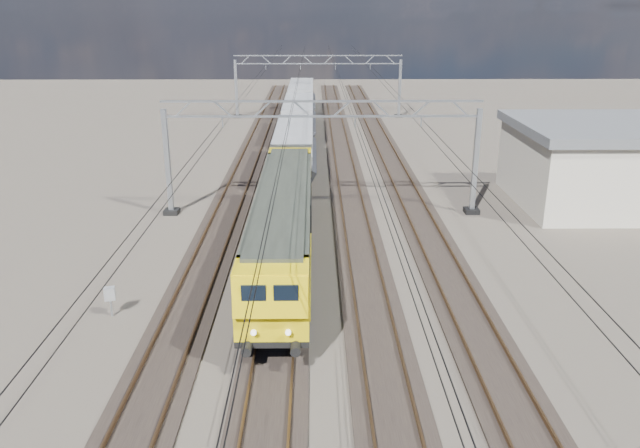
{
  "coord_description": "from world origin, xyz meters",
  "views": [
    {
      "loc": [
        -0.48,
        -33.48,
        12.45
      ],
      "look_at": [
        -0.2,
        -4.88,
        2.4
      ],
      "focal_mm": 35.0,
      "sensor_mm": 36.0,
      "label": 1
    }
  ],
  "objects_px": {
    "trackside_cabinet": "(110,294)",
    "catenary_gantry_far": "(318,84)",
    "catenary_gantry_mid": "(322,153)",
    "locomotive": "(284,221)",
    "hopper_wagon_third": "(301,96)",
    "hopper_wagon_mid": "(299,116)",
    "hopper_wagon_lead": "(294,147)"
  },
  "relations": [
    {
      "from": "catenary_gantry_far",
      "to": "hopper_wagon_mid",
      "type": "relative_size",
      "value": 1.53
    },
    {
      "from": "hopper_wagon_lead",
      "to": "catenary_gantry_mid",
      "type": "bearing_deg",
      "value": -78.15
    },
    {
      "from": "hopper_wagon_third",
      "to": "hopper_wagon_lead",
      "type": "bearing_deg",
      "value": -90.0
    },
    {
      "from": "trackside_cabinet",
      "to": "catenary_gantry_far",
      "type": "bearing_deg",
      "value": 65.35
    },
    {
      "from": "catenary_gantry_mid",
      "to": "hopper_wagon_mid",
      "type": "xyz_separation_m",
      "value": [
        -2.0,
        23.73,
        -1.67
      ]
    },
    {
      "from": "catenary_gantry_far",
      "to": "hopper_wagon_lead",
      "type": "bearing_deg",
      "value": -94.32
    },
    {
      "from": "hopper_wagon_third",
      "to": "catenary_gantry_mid",
      "type": "bearing_deg",
      "value": -86.98
    },
    {
      "from": "locomotive",
      "to": "hopper_wagon_lead",
      "type": "relative_size",
      "value": 1.62
    },
    {
      "from": "catenary_gantry_far",
      "to": "hopper_wagon_third",
      "type": "bearing_deg",
      "value": 135.99
    },
    {
      "from": "hopper_wagon_mid",
      "to": "hopper_wagon_third",
      "type": "bearing_deg",
      "value": 90.0
    },
    {
      "from": "hopper_wagon_third",
      "to": "trackside_cabinet",
      "type": "height_order",
      "value": "hopper_wagon_third"
    },
    {
      "from": "locomotive",
      "to": "hopper_wagon_third",
      "type": "relative_size",
      "value": 1.62
    },
    {
      "from": "catenary_gantry_far",
      "to": "trackside_cabinet",
      "type": "bearing_deg",
      "value": -100.33
    },
    {
      "from": "catenary_gantry_mid",
      "to": "locomotive",
      "type": "relative_size",
      "value": 0.94
    },
    {
      "from": "locomotive",
      "to": "hopper_wagon_third",
      "type": "bearing_deg",
      "value": 90.0
    },
    {
      "from": "catenary_gantry_far",
      "to": "locomotive",
      "type": "relative_size",
      "value": 0.94
    },
    {
      "from": "hopper_wagon_mid",
      "to": "locomotive",
      "type": "bearing_deg",
      "value": -90.0
    },
    {
      "from": "catenary_gantry_far",
      "to": "hopper_wagon_third",
      "type": "height_order",
      "value": "catenary_gantry_far"
    },
    {
      "from": "locomotive",
      "to": "hopper_wagon_mid",
      "type": "relative_size",
      "value": 1.62
    },
    {
      "from": "hopper_wagon_lead",
      "to": "hopper_wagon_mid",
      "type": "relative_size",
      "value": 1.0
    },
    {
      "from": "hopper_wagon_third",
      "to": "trackside_cabinet",
      "type": "bearing_deg",
      "value": -97.79
    },
    {
      "from": "hopper_wagon_third",
      "to": "catenary_gantry_far",
      "type": "bearing_deg",
      "value": -44.01
    },
    {
      "from": "hopper_wagon_mid",
      "to": "hopper_wagon_third",
      "type": "xyz_separation_m",
      "value": [
        0.0,
        14.2,
        0.0
      ]
    },
    {
      "from": "catenary_gantry_far",
      "to": "hopper_wagon_lead",
      "type": "relative_size",
      "value": 1.53
    },
    {
      "from": "hopper_wagon_mid",
      "to": "hopper_wagon_lead",
      "type": "bearing_deg",
      "value": -90.0
    },
    {
      "from": "catenary_gantry_far",
      "to": "hopper_wagon_mid",
      "type": "height_order",
      "value": "catenary_gantry_far"
    },
    {
      "from": "hopper_wagon_lead",
      "to": "hopper_wagon_third",
      "type": "height_order",
      "value": "same"
    },
    {
      "from": "catenary_gantry_mid",
      "to": "catenary_gantry_far",
      "type": "distance_m",
      "value": 36.0
    },
    {
      "from": "catenary_gantry_mid",
      "to": "hopper_wagon_lead",
      "type": "bearing_deg",
      "value": 101.85
    },
    {
      "from": "hopper_wagon_mid",
      "to": "hopper_wagon_third",
      "type": "relative_size",
      "value": 1.0
    },
    {
      "from": "hopper_wagon_lead",
      "to": "locomotive",
      "type": "bearing_deg",
      "value": -90.0
    },
    {
      "from": "locomotive",
      "to": "hopper_wagon_third",
      "type": "height_order",
      "value": "locomotive"
    }
  ]
}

